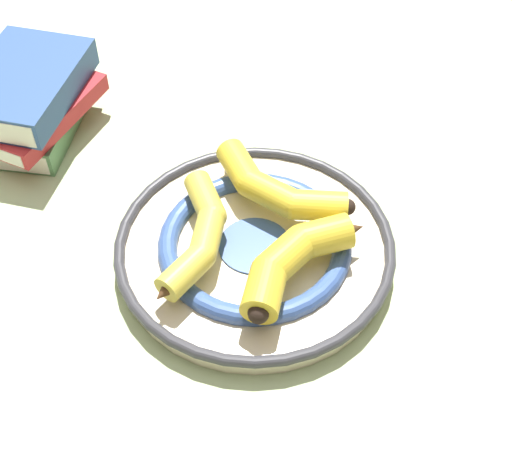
{
  "coord_description": "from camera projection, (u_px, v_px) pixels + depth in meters",
  "views": [
    {
      "loc": [
        -0.5,
        0.19,
        0.63
      ],
      "look_at": [
        -0.03,
        -0.0,
        0.04
      ],
      "focal_mm": 50.0,
      "sensor_mm": 36.0,
      "label": 1
    }
  ],
  "objects": [
    {
      "name": "book_stack",
      "position": [
        23.0,
        103.0,
        0.91
      ],
      "size": [
        0.22,
        0.22,
        0.1
      ],
      "rotation": [
        0.0,
        0.0,
        2.46
      ],
      "color": "#4C754C",
      "rests_on": "ground_plane"
    },
    {
      "name": "banana_b",
      "position": [
        273.0,
        187.0,
        0.81
      ],
      "size": [
        0.17,
        0.11,
        0.03
      ],
      "rotation": [
        0.0,
        0.0,
        -2.58
      ],
      "color": "yellow",
      "rests_on": "decorative_bowl"
    },
    {
      "name": "banana_c",
      "position": [
        294.0,
        258.0,
        0.74
      ],
      "size": [
        0.1,
        0.16,
        0.04
      ],
      "rotation": [
        0.0,
        0.0,
        -4.27
      ],
      "color": "gold",
      "rests_on": "decorative_bowl"
    },
    {
      "name": "decorative_bowl",
      "position": [
        256.0,
        248.0,
        0.79
      ],
      "size": [
        0.31,
        0.31,
        0.04
      ],
      "color": "beige",
      "rests_on": "ground_plane"
    },
    {
      "name": "banana_a",
      "position": [
        199.0,
        236.0,
        0.76
      ],
      "size": [
        0.16,
        0.11,
        0.03
      ],
      "rotation": [
        0.0,
        0.0,
        -0.54
      ],
      "color": "gold",
      "rests_on": "decorative_bowl"
    },
    {
      "name": "ground_plane",
      "position": [
        244.0,
        238.0,
        0.83
      ],
      "size": [
        2.8,
        2.8,
        0.0
      ],
      "primitive_type": "plane",
      "color": "#B2C693"
    }
  ]
}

